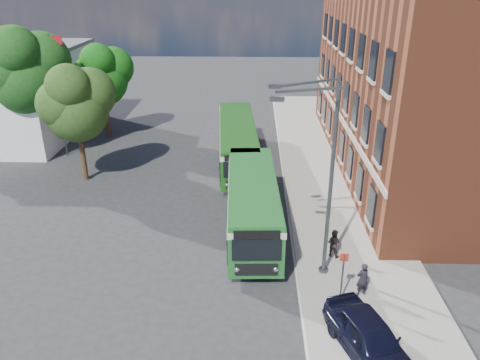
{
  "coord_description": "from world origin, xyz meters",
  "views": [
    {
      "loc": [
        1.89,
        -20.32,
        12.85
      ],
      "look_at": [
        1.13,
        3.74,
        2.2
      ],
      "focal_mm": 35.0,
      "sensor_mm": 36.0,
      "label": 1
    }
  ],
  "objects_px": {
    "street_lamp": "(323,180)",
    "parked_car": "(369,338)",
    "bus_rear": "(237,139)",
    "bus_front": "(253,201)"
  },
  "relations": [
    {
      "from": "bus_rear",
      "to": "parked_car",
      "type": "bearing_deg",
      "value": -74.15
    },
    {
      "from": "bus_rear",
      "to": "parked_car",
      "type": "distance_m",
      "value": 19.88
    },
    {
      "from": "street_lamp",
      "to": "bus_rear",
      "type": "bearing_deg",
      "value": 106.61
    },
    {
      "from": "bus_rear",
      "to": "street_lamp",
      "type": "bearing_deg",
      "value": -73.39
    },
    {
      "from": "street_lamp",
      "to": "parked_car",
      "type": "relative_size",
      "value": 2.0
    },
    {
      "from": "bus_rear",
      "to": "parked_car",
      "type": "xyz_separation_m",
      "value": [
        5.43,
        -19.11,
        -0.92
      ]
    },
    {
      "from": "street_lamp",
      "to": "bus_rear",
      "type": "distance_m",
      "value": 14.83
    },
    {
      "from": "bus_front",
      "to": "parked_car",
      "type": "bearing_deg",
      "value": -64.82
    },
    {
      "from": "bus_front",
      "to": "parked_car",
      "type": "distance_m",
      "value": 10.04
    },
    {
      "from": "bus_front",
      "to": "bus_rear",
      "type": "bearing_deg",
      "value": 96.65
    }
  ]
}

